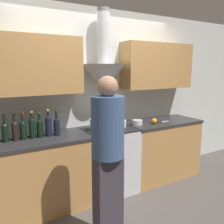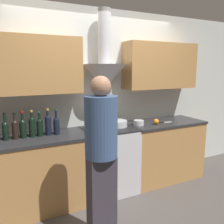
{
  "view_description": "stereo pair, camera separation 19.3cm",
  "coord_description": "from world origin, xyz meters",
  "px_view_note": "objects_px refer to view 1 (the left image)",
  "views": [
    {
      "loc": [
        -1.56,
        -2.5,
        1.76
      ],
      "look_at": [
        0.0,
        0.21,
        1.19
      ],
      "focal_mm": 38.0,
      "sensor_mm": 36.0,
      "label": 1
    },
    {
      "loc": [
        -1.39,
        -2.59,
        1.76
      ],
      "look_at": [
        0.0,
        0.21,
        1.19
      ],
      "focal_mm": 38.0,
      "sensor_mm": 36.0,
      "label": 2
    }
  ],
  "objects_px": {
    "wine_bottle_9": "(57,125)",
    "wine_bottle_7": "(40,127)",
    "wine_bottle_8": "(48,125)",
    "person_foreground_left": "(108,156)",
    "wine_bottle_6": "(32,127)",
    "orange_fruit": "(154,121)",
    "stove_range": "(108,160)",
    "wine_bottle_3": "(5,131)",
    "mixing_bowl": "(117,123)",
    "wine_bottle_5": "(23,129)",
    "stock_pot": "(99,125)",
    "wine_bottle_4": "(15,130)",
    "saucepan": "(137,122)"
  },
  "relations": [
    {
      "from": "stove_range",
      "to": "orange_fruit",
      "type": "xyz_separation_m",
      "value": [
        0.74,
        -0.1,
        0.51
      ]
    },
    {
      "from": "stock_pot",
      "to": "wine_bottle_7",
      "type": "bearing_deg",
      "value": 174.27
    },
    {
      "from": "wine_bottle_4",
      "to": "wine_bottle_9",
      "type": "distance_m",
      "value": 0.49
    },
    {
      "from": "wine_bottle_6",
      "to": "orange_fruit",
      "type": "height_order",
      "value": "wine_bottle_6"
    },
    {
      "from": "wine_bottle_3",
      "to": "wine_bottle_5",
      "type": "xyz_separation_m",
      "value": [
        0.19,
        0.01,
        0.0
      ]
    },
    {
      "from": "stock_pot",
      "to": "wine_bottle_3",
      "type": "bearing_deg",
      "value": 176.26
    },
    {
      "from": "wine_bottle_5",
      "to": "person_foreground_left",
      "type": "height_order",
      "value": "person_foreground_left"
    },
    {
      "from": "wine_bottle_3",
      "to": "saucepan",
      "type": "distance_m",
      "value": 1.8
    },
    {
      "from": "wine_bottle_5",
      "to": "person_foreground_left",
      "type": "distance_m",
      "value": 1.16
    },
    {
      "from": "wine_bottle_6",
      "to": "person_foreground_left",
      "type": "relative_size",
      "value": 0.19
    },
    {
      "from": "wine_bottle_6",
      "to": "orange_fruit",
      "type": "relative_size",
      "value": 3.92
    },
    {
      "from": "wine_bottle_4",
      "to": "wine_bottle_7",
      "type": "bearing_deg",
      "value": 0.18
    },
    {
      "from": "wine_bottle_7",
      "to": "wine_bottle_9",
      "type": "distance_m",
      "value": 0.2
    },
    {
      "from": "stove_range",
      "to": "mixing_bowl",
      "type": "distance_m",
      "value": 0.53
    },
    {
      "from": "stove_range",
      "to": "saucepan",
      "type": "relative_size",
      "value": 6.06
    },
    {
      "from": "wine_bottle_3",
      "to": "mixing_bowl",
      "type": "distance_m",
      "value": 1.48
    },
    {
      "from": "person_foreground_left",
      "to": "wine_bottle_5",
      "type": "bearing_deg",
      "value": 120.47
    },
    {
      "from": "mixing_bowl",
      "to": "person_foreground_left",
      "type": "bearing_deg",
      "value": -125.0
    },
    {
      "from": "wine_bottle_4",
      "to": "mixing_bowl",
      "type": "distance_m",
      "value": 1.37
    },
    {
      "from": "wine_bottle_3",
      "to": "wine_bottle_7",
      "type": "bearing_deg",
      "value": 0.19
    },
    {
      "from": "wine_bottle_8",
      "to": "person_foreground_left",
      "type": "height_order",
      "value": "person_foreground_left"
    },
    {
      "from": "wine_bottle_9",
      "to": "wine_bottle_5",
      "type": "bearing_deg",
      "value": 176.57
    },
    {
      "from": "wine_bottle_5",
      "to": "wine_bottle_6",
      "type": "height_order",
      "value": "wine_bottle_6"
    },
    {
      "from": "wine_bottle_5",
      "to": "wine_bottle_9",
      "type": "relative_size",
      "value": 1.0
    },
    {
      "from": "wine_bottle_8",
      "to": "stock_pot",
      "type": "height_order",
      "value": "wine_bottle_8"
    },
    {
      "from": "wine_bottle_8",
      "to": "wine_bottle_7",
      "type": "bearing_deg",
      "value": 177.53
    },
    {
      "from": "wine_bottle_5",
      "to": "wine_bottle_6",
      "type": "bearing_deg",
      "value": -2.85
    },
    {
      "from": "wine_bottle_4",
      "to": "saucepan",
      "type": "distance_m",
      "value": 1.7
    },
    {
      "from": "wine_bottle_4",
      "to": "mixing_bowl",
      "type": "bearing_deg",
      "value": 0.15
    },
    {
      "from": "stove_range",
      "to": "wine_bottle_3",
      "type": "xyz_separation_m",
      "value": [
        -1.32,
        0.04,
        0.59
      ]
    },
    {
      "from": "orange_fruit",
      "to": "wine_bottle_9",
      "type": "bearing_deg",
      "value": 175.24
    },
    {
      "from": "wine_bottle_3",
      "to": "wine_bottle_7",
      "type": "height_order",
      "value": "wine_bottle_3"
    },
    {
      "from": "wine_bottle_5",
      "to": "wine_bottle_7",
      "type": "xyz_separation_m",
      "value": [
        0.19,
        -0.01,
        -0.0
      ]
    },
    {
      "from": "wine_bottle_4",
      "to": "stock_pot",
      "type": "height_order",
      "value": "wine_bottle_4"
    },
    {
      "from": "person_foreground_left",
      "to": "wine_bottle_4",
      "type": "bearing_deg",
      "value": 124.31
    },
    {
      "from": "wine_bottle_4",
      "to": "wine_bottle_9",
      "type": "height_order",
      "value": "wine_bottle_9"
    },
    {
      "from": "wine_bottle_7",
      "to": "wine_bottle_8",
      "type": "relative_size",
      "value": 0.93
    },
    {
      "from": "orange_fruit",
      "to": "person_foreground_left",
      "type": "distance_m",
      "value": 1.53
    },
    {
      "from": "wine_bottle_7",
      "to": "wine_bottle_9",
      "type": "height_order",
      "value": "wine_bottle_9"
    },
    {
      "from": "wine_bottle_4",
      "to": "orange_fruit",
      "type": "xyz_separation_m",
      "value": [
        1.95,
        -0.14,
        -0.09
      ]
    },
    {
      "from": "stove_range",
      "to": "wine_bottle_7",
      "type": "height_order",
      "value": "wine_bottle_7"
    },
    {
      "from": "wine_bottle_5",
      "to": "saucepan",
      "type": "distance_m",
      "value": 1.61
    },
    {
      "from": "stove_range",
      "to": "stock_pot",
      "type": "relative_size",
      "value": 3.82
    },
    {
      "from": "wine_bottle_6",
      "to": "wine_bottle_7",
      "type": "relative_size",
      "value": 1.06
    },
    {
      "from": "wine_bottle_4",
      "to": "mixing_bowl",
      "type": "xyz_separation_m",
      "value": [
        1.37,
        0.0,
        -0.09
      ]
    },
    {
      "from": "stove_range",
      "to": "saucepan",
      "type": "distance_m",
      "value": 0.7
    },
    {
      "from": "wine_bottle_7",
      "to": "mixing_bowl",
      "type": "xyz_separation_m",
      "value": [
        1.09,
        0.0,
        -0.08
      ]
    },
    {
      "from": "wine_bottle_5",
      "to": "wine_bottle_6",
      "type": "xyz_separation_m",
      "value": [
        0.1,
        -0.01,
        0.01
      ]
    },
    {
      "from": "wine_bottle_8",
      "to": "mixing_bowl",
      "type": "distance_m",
      "value": 0.99
    },
    {
      "from": "wine_bottle_9",
      "to": "wine_bottle_7",
      "type": "bearing_deg",
      "value": 175.17
    }
  ]
}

